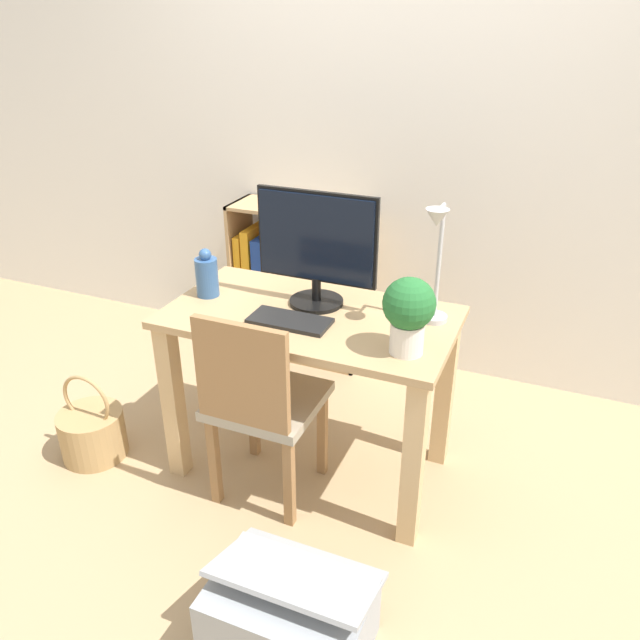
{
  "coord_description": "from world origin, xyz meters",
  "views": [
    {
      "loc": [
        0.86,
        -1.97,
        1.78
      ],
      "look_at": [
        0.0,
        0.1,
        0.66
      ],
      "focal_mm": 35.0,
      "sensor_mm": 36.0,
      "label": 1
    }
  ],
  "objects_px": {
    "keyboard": "(290,321)",
    "storage_box": "(290,615)",
    "potted_plant": "(409,311)",
    "vase": "(207,275)",
    "basket": "(92,432)",
    "bookshelf": "(280,287)",
    "chair": "(260,400)",
    "monitor": "(316,244)",
    "desk_lamp": "(436,255)"
  },
  "relations": [
    {
      "from": "keyboard",
      "to": "storage_box",
      "type": "height_order",
      "value": "keyboard"
    },
    {
      "from": "keyboard",
      "to": "potted_plant",
      "type": "relative_size",
      "value": 1.12
    },
    {
      "from": "vase",
      "to": "basket",
      "type": "height_order",
      "value": "vase"
    },
    {
      "from": "vase",
      "to": "potted_plant",
      "type": "distance_m",
      "value": 0.89
    },
    {
      "from": "storage_box",
      "to": "basket",
      "type": "bearing_deg",
      "value": 157.01
    },
    {
      "from": "keyboard",
      "to": "storage_box",
      "type": "distance_m",
      "value": 0.99
    },
    {
      "from": "vase",
      "to": "bookshelf",
      "type": "distance_m",
      "value": 1.0
    },
    {
      "from": "chair",
      "to": "bookshelf",
      "type": "relative_size",
      "value": 0.98
    },
    {
      "from": "monitor",
      "to": "desk_lamp",
      "type": "distance_m",
      "value": 0.47
    },
    {
      "from": "potted_plant",
      "to": "chair",
      "type": "distance_m",
      "value": 0.68
    },
    {
      "from": "monitor",
      "to": "vase",
      "type": "xyz_separation_m",
      "value": [
        -0.44,
        -0.1,
        -0.16
      ]
    },
    {
      "from": "vase",
      "to": "potted_plant",
      "type": "height_order",
      "value": "potted_plant"
    },
    {
      "from": "keyboard",
      "to": "bookshelf",
      "type": "height_order",
      "value": "bookshelf"
    },
    {
      "from": "monitor",
      "to": "desk_lamp",
      "type": "relative_size",
      "value": 1.06
    },
    {
      "from": "bookshelf",
      "to": "basket",
      "type": "height_order",
      "value": "bookshelf"
    },
    {
      "from": "potted_plant",
      "to": "storage_box",
      "type": "xyz_separation_m",
      "value": [
        -0.14,
        -0.66,
        -0.76
      ]
    },
    {
      "from": "monitor",
      "to": "storage_box",
      "type": "height_order",
      "value": "monitor"
    },
    {
      "from": "monitor",
      "to": "potted_plant",
      "type": "relative_size",
      "value": 1.78
    },
    {
      "from": "monitor",
      "to": "keyboard",
      "type": "height_order",
      "value": "monitor"
    },
    {
      "from": "storage_box",
      "to": "desk_lamp",
      "type": "bearing_deg",
      "value": 79.09
    },
    {
      "from": "bookshelf",
      "to": "basket",
      "type": "relative_size",
      "value": 2.11
    },
    {
      "from": "potted_plant",
      "to": "bookshelf",
      "type": "xyz_separation_m",
      "value": [
        -1.0,
        1.04,
        -0.5
      ]
    },
    {
      "from": "vase",
      "to": "storage_box",
      "type": "relative_size",
      "value": 0.41
    },
    {
      "from": "basket",
      "to": "bookshelf",
      "type": "bearing_deg",
      "value": 74.15
    },
    {
      "from": "keyboard",
      "to": "basket",
      "type": "distance_m",
      "value": 1.09
    },
    {
      "from": "keyboard",
      "to": "basket",
      "type": "relative_size",
      "value": 0.76
    },
    {
      "from": "vase",
      "to": "bookshelf",
      "type": "xyz_separation_m",
      "value": [
        -0.12,
        0.89,
        -0.43
      ]
    },
    {
      "from": "monitor",
      "to": "desk_lamp",
      "type": "bearing_deg",
      "value": -3.0
    },
    {
      "from": "bookshelf",
      "to": "storage_box",
      "type": "bearing_deg",
      "value": -63.31
    },
    {
      "from": "desk_lamp",
      "to": "storage_box",
      "type": "relative_size",
      "value": 0.93
    },
    {
      "from": "potted_plant",
      "to": "storage_box",
      "type": "height_order",
      "value": "potted_plant"
    },
    {
      "from": "keyboard",
      "to": "potted_plant",
      "type": "height_order",
      "value": "potted_plant"
    },
    {
      "from": "keyboard",
      "to": "bookshelf",
      "type": "distance_m",
      "value": 1.18
    },
    {
      "from": "keyboard",
      "to": "vase",
      "type": "bearing_deg",
      "value": 166.17
    },
    {
      "from": "potted_plant",
      "to": "basket",
      "type": "bearing_deg",
      "value": -173.31
    },
    {
      "from": "keyboard",
      "to": "bookshelf",
      "type": "relative_size",
      "value": 0.36
    },
    {
      "from": "potted_plant",
      "to": "storage_box",
      "type": "bearing_deg",
      "value": -101.96
    },
    {
      "from": "storage_box",
      "to": "keyboard",
      "type": "bearing_deg",
      "value": 114.15
    },
    {
      "from": "desk_lamp",
      "to": "potted_plant",
      "type": "relative_size",
      "value": 1.68
    },
    {
      "from": "desk_lamp",
      "to": "basket",
      "type": "bearing_deg",
      "value": -164.48
    },
    {
      "from": "monitor",
      "to": "potted_plant",
      "type": "bearing_deg",
      "value": -29.57
    },
    {
      "from": "storage_box",
      "to": "vase",
      "type": "bearing_deg",
      "value": 132.0
    },
    {
      "from": "monitor",
      "to": "basket",
      "type": "relative_size",
      "value": 1.2
    },
    {
      "from": "desk_lamp",
      "to": "storage_box",
      "type": "distance_m",
      "value": 1.27
    },
    {
      "from": "potted_plant",
      "to": "storage_box",
      "type": "distance_m",
      "value": 1.02
    },
    {
      "from": "desk_lamp",
      "to": "bookshelf",
      "type": "height_order",
      "value": "desk_lamp"
    },
    {
      "from": "monitor",
      "to": "basket",
      "type": "height_order",
      "value": "monitor"
    },
    {
      "from": "potted_plant",
      "to": "chair",
      "type": "height_order",
      "value": "potted_plant"
    },
    {
      "from": "vase",
      "to": "basket",
      "type": "bearing_deg",
      "value": -146.32
    },
    {
      "from": "vase",
      "to": "chair",
      "type": "xyz_separation_m",
      "value": [
        0.35,
        -0.25,
        -0.36
      ]
    }
  ]
}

